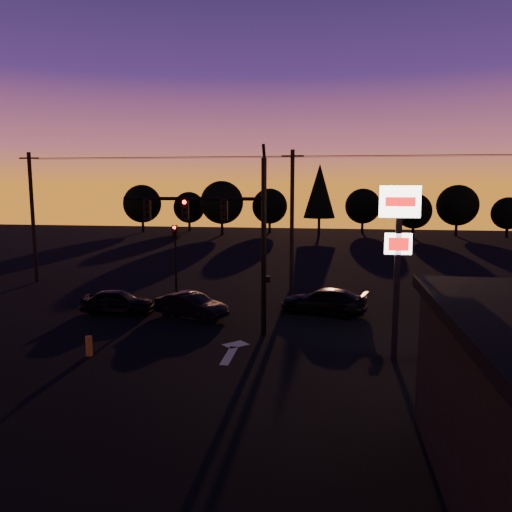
% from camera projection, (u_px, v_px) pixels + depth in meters
% --- Properties ---
extents(ground, '(120.00, 120.00, 0.00)m').
position_uv_depth(ground, '(211.00, 364.00, 19.19)').
color(ground, black).
rests_on(ground, ground).
extents(lane_arrow, '(1.20, 3.10, 0.01)m').
position_uv_depth(lane_arrow, '(232.00, 350.00, 20.75)').
color(lane_arrow, beige).
rests_on(lane_arrow, ground).
extents(traffic_signal_mast, '(6.79, 0.52, 8.58)m').
position_uv_depth(traffic_signal_mast, '(229.00, 227.00, 22.41)').
color(traffic_signal_mast, black).
rests_on(traffic_signal_mast, ground).
extents(secondary_signal, '(0.30, 0.31, 4.35)m').
position_uv_depth(secondary_signal, '(175.00, 249.00, 30.75)').
color(secondary_signal, black).
rests_on(secondary_signal, ground).
extents(pylon_sign, '(1.50, 0.28, 6.80)m').
position_uv_depth(pylon_sign, '(399.00, 236.00, 18.94)').
color(pylon_sign, black).
rests_on(pylon_sign, ground).
extents(utility_pole_0, '(1.40, 0.26, 9.00)m').
position_uv_depth(utility_pole_0, '(33.00, 217.00, 34.56)').
color(utility_pole_0, black).
rests_on(utility_pole_0, ground).
extents(utility_pole_1, '(1.40, 0.26, 9.00)m').
position_uv_depth(utility_pole_1, '(292.00, 220.00, 31.95)').
color(utility_pole_1, black).
rests_on(utility_pole_1, ground).
extents(power_wires, '(36.00, 1.22, 0.07)m').
position_uv_depth(power_wires, '(293.00, 157.00, 31.38)').
color(power_wires, black).
rests_on(power_wires, ground).
extents(bollard, '(0.27, 0.27, 0.80)m').
position_uv_depth(bollard, '(89.00, 346.00, 20.05)').
color(bollard, orange).
rests_on(bollard, ground).
extents(tree_0, '(5.36, 5.36, 6.74)m').
position_uv_depth(tree_0, '(142.00, 204.00, 70.75)').
color(tree_0, black).
rests_on(tree_0, ground).
extents(tree_1, '(4.54, 4.54, 5.71)m').
position_uv_depth(tree_1, '(189.00, 207.00, 72.90)').
color(tree_1, black).
rests_on(tree_1, ground).
extents(tree_2, '(5.77, 5.78, 7.26)m').
position_uv_depth(tree_2, '(222.00, 203.00, 67.01)').
color(tree_2, black).
rests_on(tree_2, ground).
extents(tree_3, '(4.95, 4.95, 6.22)m').
position_uv_depth(tree_3, '(270.00, 206.00, 70.14)').
color(tree_3, black).
rests_on(tree_3, ground).
extents(tree_4, '(4.18, 4.18, 9.50)m').
position_uv_depth(tree_4, '(320.00, 191.00, 65.88)').
color(tree_4, black).
rests_on(tree_4, ground).
extents(tree_5, '(4.95, 4.95, 6.22)m').
position_uv_depth(tree_5, '(363.00, 206.00, 70.22)').
color(tree_5, black).
rests_on(tree_5, ground).
extents(tree_6, '(4.54, 4.54, 5.71)m').
position_uv_depth(tree_6, '(414.00, 211.00, 63.52)').
color(tree_6, black).
rests_on(tree_6, ground).
extents(tree_7, '(5.36, 5.36, 6.74)m').
position_uv_depth(tree_7, '(457.00, 205.00, 65.50)').
color(tree_7, black).
rests_on(tree_7, ground).
extents(tree_8, '(4.12, 4.12, 5.19)m').
position_uv_depth(tree_8, '(508.00, 213.00, 63.79)').
color(tree_8, black).
rests_on(tree_8, ground).
extents(car_left, '(3.90, 1.77, 1.30)m').
position_uv_depth(car_left, '(118.00, 301.00, 26.57)').
color(car_left, black).
rests_on(car_left, ground).
extents(car_mid, '(4.12, 2.71, 1.28)m').
position_uv_depth(car_mid, '(191.00, 305.00, 25.77)').
color(car_mid, black).
rests_on(car_mid, ground).
extents(car_right, '(4.97, 2.94, 1.35)m').
position_uv_depth(car_right, '(323.00, 301.00, 26.53)').
color(car_right, black).
rests_on(car_right, ground).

